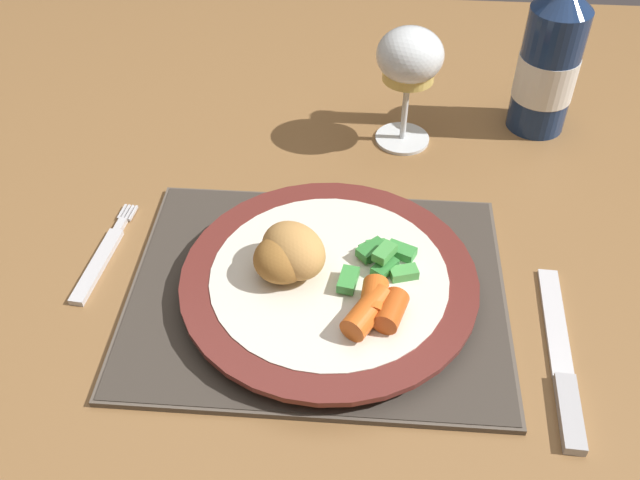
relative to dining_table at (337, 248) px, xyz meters
name	(u,v)px	position (x,y,z in m)	size (l,w,h in m)	color
dining_table	(337,248)	(0.00, 0.00, 0.00)	(1.28, 0.95, 0.74)	olive
placemat	(318,291)	(-0.01, -0.15, 0.09)	(0.34, 0.27, 0.01)	brown
dinner_plate	(330,282)	(0.00, -0.15, 0.10)	(0.27, 0.27, 0.02)	white
breaded_croquettes	(289,254)	(-0.04, -0.15, 0.13)	(0.08, 0.09, 0.04)	#A87033
green_beans_pile	(380,260)	(0.05, -0.14, 0.12)	(0.07, 0.07, 0.02)	green
glazed_carrots	(376,308)	(0.04, -0.20, 0.12)	(0.06, 0.06, 0.02)	orange
fork	(102,258)	(-0.22, -0.12, 0.09)	(0.03, 0.14, 0.01)	silver
table_knife	(562,368)	(0.20, -0.22, 0.09)	(0.03, 0.19, 0.01)	silver
wine_glass	(409,62)	(0.07, 0.10, 0.19)	(0.07, 0.07, 0.14)	silver
bottle	(550,57)	(0.23, 0.14, 0.18)	(0.07, 0.07, 0.26)	navy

